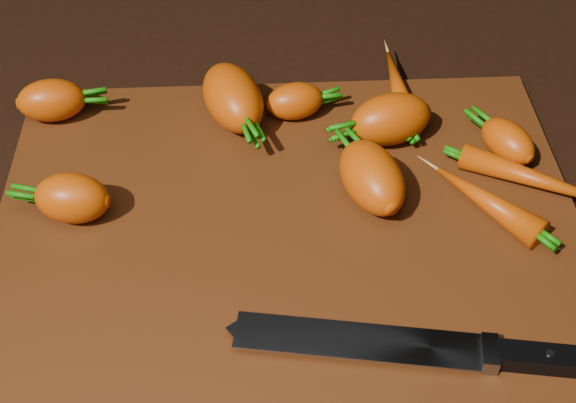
{
  "coord_description": "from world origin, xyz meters",
  "views": [
    {
      "loc": [
        -0.02,
        -0.47,
        0.51
      ],
      "look_at": [
        0.0,
        0.01,
        0.03
      ],
      "focal_mm": 50.0,
      "sensor_mm": 36.0,
      "label": 1
    }
  ],
  "objects": [
    {
      "name": "carrot_4",
      "position": [
        0.1,
        0.11,
        0.04
      ],
      "size": [
        0.09,
        0.07,
        0.05
      ],
      "primitive_type": "ellipsoid",
      "rotation": [
        0.0,
        0.0,
        3.41
      ],
      "color": "#C7490B",
      "rests_on": "cutting_board"
    },
    {
      "name": "carrot_3",
      "position": [
        0.07,
        0.03,
        0.04
      ],
      "size": [
        0.07,
        0.09,
        0.05
      ],
      "primitive_type": "ellipsoid",
      "rotation": [
        0.0,
        0.0,
        1.87
      ],
      "color": "#C7490B",
      "rests_on": "cutting_board"
    },
    {
      "name": "knife",
      "position": [
        0.06,
        -0.13,
        0.02
      ],
      "size": [
        0.3,
        0.07,
        0.02
      ],
      "rotation": [
        0.0,
        0.0,
        -0.16
      ],
      "color": "gray",
      "rests_on": "cutting_board"
    },
    {
      "name": "carrot_9",
      "position": [
        0.17,
        0.01,
        0.03
      ],
      "size": [
        0.09,
        0.1,
        0.03
      ],
      "primitive_type": "ellipsoid",
      "rotation": [
        0.0,
        0.0,
        2.26
      ],
      "color": "#C7490B",
      "rests_on": "cutting_board"
    },
    {
      "name": "carrot_7",
      "position": [
        0.12,
        0.17,
        0.02
      ],
      "size": [
        0.03,
        0.12,
        0.03
      ],
      "primitive_type": "ellipsoid",
      "rotation": [
        0.0,
        0.0,
        1.6
      ],
      "color": "#C7490B",
      "rests_on": "cutting_board"
    },
    {
      "name": "carrot_6",
      "position": [
        0.2,
        0.08,
        0.03
      ],
      "size": [
        0.06,
        0.07,
        0.04
      ],
      "primitive_type": "ellipsoid",
      "rotation": [
        0.0,
        0.0,
        2.07
      ],
      "color": "#C7490B",
      "rests_on": "cutting_board"
    },
    {
      "name": "cutting_board",
      "position": [
        0.0,
        0.0,
        0.01
      ],
      "size": [
        0.5,
        0.4,
        0.01
      ],
      "primitive_type": "cube",
      "color": "#53250C",
      "rests_on": "ground"
    },
    {
      "name": "carrot_2",
      "position": [
        -0.05,
        0.14,
        0.04
      ],
      "size": [
        0.08,
        0.1,
        0.05
      ],
      "primitive_type": "ellipsoid",
      "rotation": [
        0.0,
        0.0,
        -1.23
      ],
      "color": "#C7490B",
      "rests_on": "cutting_board"
    },
    {
      "name": "carrot_0",
      "position": [
        -0.22,
        0.16,
        0.03
      ],
      "size": [
        0.07,
        0.05,
        0.04
      ],
      "primitive_type": "ellipsoid",
      "rotation": [
        0.0,
        0.0,
        0.11
      ],
      "color": "#C7490B",
      "rests_on": "cutting_board"
    },
    {
      "name": "carrot_5",
      "position": [
        0.01,
        0.15,
        0.03
      ],
      "size": [
        0.06,
        0.05,
        0.04
      ],
      "primitive_type": "ellipsoid",
      "rotation": [
        0.0,
        0.0,
        0.2
      ],
      "color": "#C7490B",
      "rests_on": "cutting_board"
    },
    {
      "name": "ground",
      "position": [
        0.0,
        0.0,
        -0.01
      ],
      "size": [
        2.0,
        2.0,
        0.01
      ],
      "primitive_type": "cube",
      "color": "black"
    },
    {
      "name": "carrot_1",
      "position": [
        -0.18,
        0.02,
        0.03
      ],
      "size": [
        0.07,
        0.05,
        0.04
      ],
      "primitive_type": "ellipsoid",
      "rotation": [
        0.0,
        0.0,
        2.96
      ],
      "color": "#C7490B",
      "rests_on": "cutting_board"
    },
    {
      "name": "carrot_8",
      "position": [
        0.22,
        0.03,
        0.02
      ],
      "size": [
        0.13,
        0.09,
        0.02
      ],
      "primitive_type": "ellipsoid",
      "rotation": [
        0.0,
        0.0,
        -0.53
      ],
      "color": "#C7490B",
      "rests_on": "cutting_board"
    }
  ]
}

